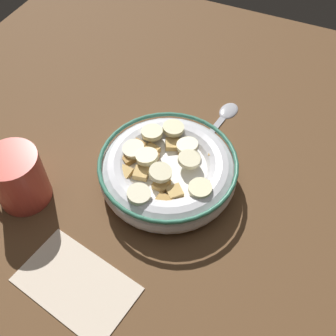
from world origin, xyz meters
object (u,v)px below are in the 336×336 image
object	(u,v)px
coffee_mug	(17,178)
folded_napkin	(76,284)
cereal_bowl	(168,170)
spoon	(223,116)

from	to	relation	value
coffee_mug	folded_napkin	distance (cm)	16.39
cereal_bowl	spoon	distance (cm)	15.91
cereal_bowl	folded_napkin	size ratio (longest dim) A/B	1.35
cereal_bowl	coffee_mug	bearing A→B (deg)	31.32
folded_napkin	spoon	bearing A→B (deg)	-101.25
spoon	coffee_mug	size ratio (longest dim) A/B	1.45
spoon	coffee_mug	world-z (taller)	coffee_mug
folded_napkin	coffee_mug	bearing A→B (deg)	-31.32
cereal_bowl	spoon	size ratio (longest dim) A/B	1.36
cereal_bowl	folded_napkin	world-z (taller)	cereal_bowl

